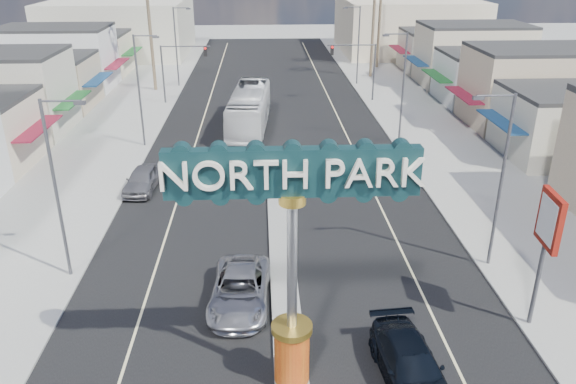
{
  "coord_description": "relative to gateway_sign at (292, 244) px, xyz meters",
  "views": [
    {
      "loc": [
        -0.96,
        -14.54,
        15.02
      ],
      "look_at": [
        0.31,
        11.04,
        3.89
      ],
      "focal_mm": 35.0,
      "sensor_mm": 36.0,
      "label": 1
    }
  ],
  "objects": [
    {
      "name": "backdrop_far_left",
      "position": [
        -22.0,
        73.02,
        -1.93
      ],
      "size": [
        20.0,
        20.0,
        8.0
      ],
      "primitive_type": "cube",
      "color": "#B7B29E",
      "rests_on": "ground"
    },
    {
      "name": "car_parked_left",
      "position": [
        -9.0,
        18.79,
        -5.14
      ],
      "size": [
        2.28,
        4.76,
        1.57
      ],
      "primitive_type": "imported",
      "rotation": [
        0.0,
        0.0,
        -0.1
      ],
      "color": "slate",
      "rests_on": "ground"
    },
    {
      "name": "gateway_sign",
      "position": [
        0.0,
        0.0,
        0.0
      ],
      "size": [
        8.2,
        1.5,
        9.15
      ],
      "color": "red",
      "rests_on": "median_island"
    },
    {
      "name": "sidewalk_left",
      "position": [
        -14.0,
        28.02,
        -5.87
      ],
      "size": [
        8.0,
        120.0,
        0.12
      ],
      "primitive_type": "cube",
      "color": "gray",
      "rests_on": "ground"
    },
    {
      "name": "median_island",
      "position": [
        0.0,
        12.02,
        -5.85
      ],
      "size": [
        1.3,
        30.0,
        0.16
      ],
      "primitive_type": "cube",
      "color": "gray",
      "rests_on": "ground"
    },
    {
      "name": "streetlight_l_far",
      "position": [
        -10.43,
        50.02,
        -0.86
      ],
      "size": [
        2.03,
        0.22,
        9.0
      ],
      "color": "#47474C",
      "rests_on": "ground"
    },
    {
      "name": "streetlight_r_near",
      "position": [
        10.43,
        8.02,
        -0.86
      ],
      "size": [
        2.03,
        0.22,
        9.0
      ],
      "color": "#47474C",
      "rests_on": "ground"
    },
    {
      "name": "streetlight_r_far",
      "position": [
        10.43,
        50.02,
        -0.86
      ],
      "size": [
        2.03,
        0.22,
        9.0
      ],
      "color": "#47474C",
      "rests_on": "ground"
    },
    {
      "name": "ground",
      "position": [
        0.0,
        28.02,
        -5.93
      ],
      "size": [
        160.0,
        160.0,
        0.0
      ],
      "primitive_type": "plane",
      "color": "gray",
      "rests_on": "ground"
    },
    {
      "name": "suv_left",
      "position": [
        -2.08,
        5.18,
        -5.15
      ],
      "size": [
        2.92,
        5.76,
        1.56
      ],
      "primitive_type": "imported",
      "rotation": [
        0.0,
        0.0,
        -0.06
      ],
      "color": "#A5A5A9",
      "rests_on": "ground"
    },
    {
      "name": "road",
      "position": [
        0.0,
        28.02,
        -5.92
      ],
      "size": [
        20.0,
        120.0,
        0.01
      ],
      "primitive_type": "cube",
      "color": "black",
      "rests_on": "ground"
    },
    {
      "name": "streetlight_r_mid",
      "position": [
        10.43,
        28.02,
        -0.86
      ],
      "size": [
        2.03,
        0.22,
        9.0
      ],
      "color": "#47474C",
      "rests_on": "ground"
    },
    {
      "name": "streetlight_l_near",
      "position": [
        -10.43,
        8.02,
        -0.86
      ],
      "size": [
        2.03,
        0.22,
        9.0
      ],
      "color": "#47474C",
      "rests_on": "ground"
    },
    {
      "name": "suv_right",
      "position": [
        4.42,
        -0.21,
        -5.16
      ],
      "size": [
        2.59,
        5.47,
        1.54
      ],
      "primitive_type": "imported",
      "rotation": [
        0.0,
        0.0,
        0.08
      ],
      "color": "black",
      "rests_on": "ground"
    },
    {
      "name": "city_bus",
      "position": [
        -2.0,
        32.86,
        -4.15
      ],
      "size": [
        3.98,
        12.98,
        3.56
      ],
      "primitive_type": "imported",
      "rotation": [
        0.0,
        0.0,
        -0.08
      ],
      "color": "silver",
      "rests_on": "ground"
    },
    {
      "name": "traffic_signal_right",
      "position": [
        9.18,
        42.02,
        -1.65
      ],
      "size": [
        5.09,
        0.45,
        6.0
      ],
      "color": "#47474C",
      "rests_on": "ground"
    },
    {
      "name": "storefront_row_left",
      "position": [
        -24.0,
        41.02,
        -2.93
      ],
      "size": [
        12.0,
        42.0,
        6.0
      ],
      "primitive_type": "cube",
      "color": "beige",
      "rests_on": "ground"
    },
    {
      "name": "sidewalk_right",
      "position": [
        14.0,
        28.02,
        -5.87
      ],
      "size": [
        8.0,
        120.0,
        0.12
      ],
      "primitive_type": "cube",
      "color": "gray",
      "rests_on": "ground"
    },
    {
      "name": "traffic_signal_left",
      "position": [
        -9.18,
        42.02,
        -1.65
      ],
      "size": [
        5.09,
        0.45,
        6.0
      ],
      "color": "#47474C",
      "rests_on": "ground"
    },
    {
      "name": "storefront_row_right",
      "position": [
        24.0,
        41.02,
        -2.93
      ],
      "size": [
        12.0,
        42.0,
        6.0
      ],
      "primitive_type": "cube",
      "color": "#B7B29E",
      "rests_on": "ground"
    },
    {
      "name": "streetlight_l_mid",
      "position": [
        -10.43,
        28.02,
        -0.86
      ],
      "size": [
        2.03,
        0.22,
        9.0
      ],
      "color": "#47474C",
      "rests_on": "ground"
    },
    {
      "name": "backdrop_far_right",
      "position": [
        22.0,
        73.02,
        -1.93
      ],
      "size": [
        20.0,
        20.0,
        8.0
      ],
      "primitive_type": "cube",
      "color": "beige",
      "rests_on": "ground"
    },
    {
      "name": "bank_pylon_sign",
      "position": [
        10.49,
        3.03,
        -1.21
      ],
      "size": [
        0.39,
        1.91,
        6.09
      ],
      "rotation": [
        0.0,
        0.0,
        -0.08
      ],
      "color": "#47474C",
      "rests_on": "sidewalk_right"
    }
  ]
}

